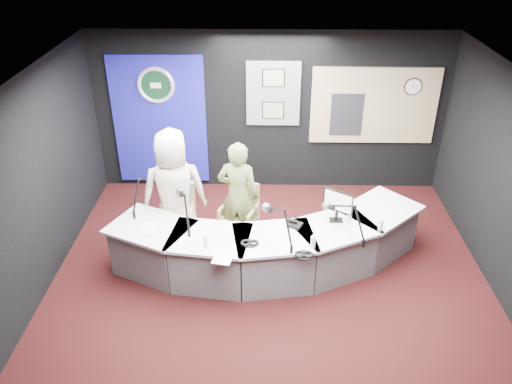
{
  "coord_description": "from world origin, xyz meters",
  "views": [
    {
      "loc": [
        -0.09,
        -5.28,
        4.59
      ],
      "look_at": [
        -0.2,
        0.8,
        1.1
      ],
      "focal_mm": 36.0,
      "sensor_mm": 36.0,
      "label": 1
    }
  ],
  "objects_px": {
    "person_man": "(174,192)",
    "person_woman": "(238,195)",
    "armchair_left": "(177,219)",
    "broadcast_desk": "(266,246)",
    "armchair_right": "(239,215)"
  },
  "relations": [
    {
      "from": "armchair_left",
      "to": "person_man",
      "type": "bearing_deg",
      "value": 0.0
    },
    {
      "from": "broadcast_desk",
      "to": "armchair_right",
      "type": "relative_size",
      "value": 4.47
    },
    {
      "from": "broadcast_desk",
      "to": "person_woman",
      "type": "distance_m",
      "value": 0.86
    },
    {
      "from": "broadcast_desk",
      "to": "person_woman",
      "type": "xyz_separation_m",
      "value": [
        -0.41,
        0.6,
        0.47
      ]
    },
    {
      "from": "broadcast_desk",
      "to": "armchair_left",
      "type": "xyz_separation_m",
      "value": [
        -1.32,
        0.49,
        0.12
      ]
    },
    {
      "from": "broadcast_desk",
      "to": "person_man",
      "type": "height_order",
      "value": "person_man"
    },
    {
      "from": "person_woman",
      "to": "armchair_right",
      "type": "bearing_deg",
      "value": -0.0
    },
    {
      "from": "person_man",
      "to": "person_woman",
      "type": "xyz_separation_m",
      "value": [
        0.91,
        0.11,
        -0.11
      ]
    },
    {
      "from": "armchair_left",
      "to": "broadcast_desk",
      "type": "bearing_deg",
      "value": -24.68
    },
    {
      "from": "broadcast_desk",
      "to": "armchair_right",
      "type": "bearing_deg",
      "value": 124.59
    },
    {
      "from": "armchair_left",
      "to": "armchair_right",
      "type": "relative_size",
      "value": 0.98
    },
    {
      "from": "armchair_right",
      "to": "person_man",
      "type": "bearing_deg",
      "value": -153.42
    },
    {
      "from": "armchair_right",
      "to": "person_woman",
      "type": "distance_m",
      "value": 0.34
    },
    {
      "from": "person_man",
      "to": "person_woman",
      "type": "height_order",
      "value": "person_man"
    },
    {
      "from": "broadcast_desk",
      "to": "person_man",
      "type": "xyz_separation_m",
      "value": [
        -1.32,
        0.49,
        0.57
      ]
    }
  ]
}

